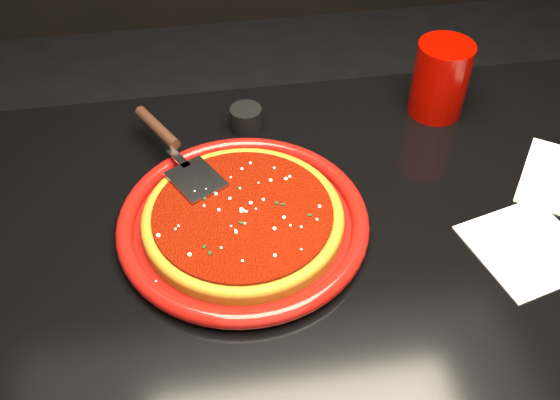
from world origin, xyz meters
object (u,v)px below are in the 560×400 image
object	(u,v)px
plate	(243,222)
table	(339,367)
cup	(440,79)
pizza_server	(176,150)
ramekin	(246,119)

from	to	relation	value
plate	table	bearing A→B (deg)	-14.97
table	cup	distance (m)	0.56
pizza_server	ramekin	xyz separation A→B (m)	(0.12, 0.09, -0.02)
plate	ramekin	distance (m)	0.24
table	ramekin	world-z (taller)	ramekin
plate	pizza_server	world-z (taller)	pizza_server
pizza_server	ramekin	world-z (taller)	pizza_server
plate	ramekin	bearing A→B (deg)	81.92
ramekin	table	bearing A→B (deg)	-65.27
cup	ramekin	distance (m)	0.35
table	ramekin	size ratio (longest dim) A/B	21.76
table	ramekin	distance (m)	0.50
ramekin	pizza_server	bearing A→B (deg)	-142.82
ramekin	plate	bearing A→B (deg)	-98.08
pizza_server	ramekin	distance (m)	0.16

